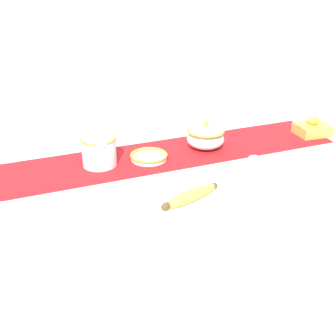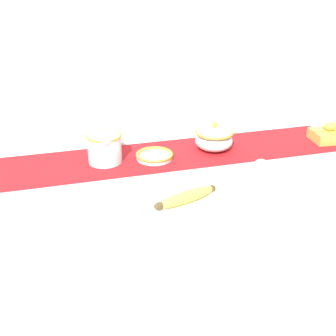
{
  "view_description": "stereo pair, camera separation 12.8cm",
  "coord_description": "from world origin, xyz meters",
  "px_view_note": "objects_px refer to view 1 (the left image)",
  "views": [
    {
      "loc": [
        -0.4,
        -1.1,
        1.51
      ],
      "look_at": [
        0.03,
        -0.03,
        0.95
      ],
      "focal_mm": 45.0,
      "sensor_mm": 36.0,
      "label": 1
    },
    {
      "loc": [
        -0.28,
        -1.14,
        1.51
      ],
      "look_at": [
        0.03,
        -0.03,
        0.95
      ],
      "focal_mm": 45.0,
      "sensor_mm": 36.0,
      "label": 2
    }
  ],
  "objects_px": {
    "cream_pitcher": "(99,150)",
    "small_dish": "(149,156)",
    "spoon": "(251,158)",
    "gift_box": "(312,129)",
    "sugar_bowl": "(206,136)",
    "banana": "(191,196)"
  },
  "relations": [
    {
      "from": "small_dish",
      "to": "gift_box",
      "type": "distance_m",
      "value": 0.68
    },
    {
      "from": "sugar_bowl",
      "to": "small_dish",
      "type": "bearing_deg",
      "value": -175.32
    },
    {
      "from": "sugar_bowl",
      "to": "gift_box",
      "type": "relative_size",
      "value": 1.03
    },
    {
      "from": "sugar_bowl",
      "to": "gift_box",
      "type": "height_order",
      "value": "sugar_bowl"
    },
    {
      "from": "cream_pitcher",
      "to": "small_dish",
      "type": "height_order",
      "value": "cream_pitcher"
    },
    {
      "from": "spoon",
      "to": "gift_box",
      "type": "bearing_deg",
      "value": 3.59
    },
    {
      "from": "spoon",
      "to": "gift_box",
      "type": "distance_m",
      "value": 0.37
    },
    {
      "from": "small_dish",
      "to": "banana",
      "type": "distance_m",
      "value": 0.31
    },
    {
      "from": "sugar_bowl",
      "to": "small_dish",
      "type": "distance_m",
      "value": 0.23
    },
    {
      "from": "small_dish",
      "to": "banana",
      "type": "relative_size",
      "value": 0.63
    },
    {
      "from": "cream_pitcher",
      "to": "gift_box",
      "type": "height_order",
      "value": "cream_pitcher"
    },
    {
      "from": "cream_pitcher",
      "to": "gift_box",
      "type": "xyz_separation_m",
      "value": [
        0.84,
        -0.04,
        -0.03
      ]
    },
    {
      "from": "cream_pitcher",
      "to": "spoon",
      "type": "bearing_deg",
      "value": -16.32
    },
    {
      "from": "cream_pitcher",
      "to": "small_dish",
      "type": "distance_m",
      "value": 0.17
    },
    {
      "from": "banana",
      "to": "gift_box",
      "type": "height_order",
      "value": "gift_box"
    },
    {
      "from": "small_dish",
      "to": "spoon",
      "type": "distance_m",
      "value": 0.35
    },
    {
      "from": "cream_pitcher",
      "to": "spoon",
      "type": "height_order",
      "value": "cream_pitcher"
    },
    {
      "from": "spoon",
      "to": "cream_pitcher",
      "type": "bearing_deg",
      "value": 149.72
    },
    {
      "from": "spoon",
      "to": "gift_box",
      "type": "relative_size",
      "value": 1.44
    },
    {
      "from": "cream_pitcher",
      "to": "gift_box",
      "type": "bearing_deg",
      "value": -2.39
    },
    {
      "from": "spoon",
      "to": "gift_box",
      "type": "xyz_separation_m",
      "value": [
        0.35,
        0.11,
        0.02
      ]
    },
    {
      "from": "cream_pitcher",
      "to": "gift_box",
      "type": "relative_size",
      "value": 1.04
    }
  ]
}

